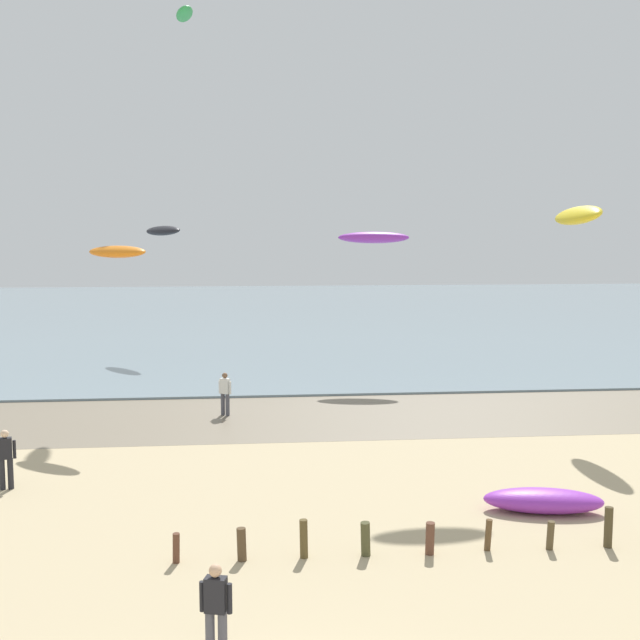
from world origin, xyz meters
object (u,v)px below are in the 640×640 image
person_mid_beach (216,609)px  kite_aloft_1 (578,215)px  person_by_waterline (6,457)px  kite_aloft_4 (184,14)px  kite_aloft_6 (163,231)px  grounded_kite (543,501)px  kite_aloft_5 (374,238)px  kite_aloft_3 (117,252)px  person_nearest_camera (225,393)px

person_mid_beach → kite_aloft_1: size_ratio=0.49×
person_by_waterline → kite_aloft_4: 24.46m
kite_aloft_6 → grounded_kite: bearing=165.9°
kite_aloft_1 → kite_aloft_5: (-5.94, 10.13, -0.88)m
person_mid_beach → kite_aloft_6: bearing=97.0°
kite_aloft_1 → kite_aloft_3: kite_aloft_1 is taller
grounded_kite → kite_aloft_4: 28.86m
person_nearest_camera → grounded_kite: size_ratio=0.56×
kite_aloft_1 → kite_aloft_6: bearing=-137.1°
person_by_waterline → kite_aloft_1: (18.99, 5.98, 6.90)m
person_nearest_camera → person_mid_beach: size_ratio=1.00×
person_mid_beach → person_by_waterline: 11.43m
kite_aloft_1 → kite_aloft_5: bearing=-149.5°
grounded_kite → kite_aloft_4: kite_aloft_4 is taller
kite_aloft_1 → kite_aloft_5: size_ratio=1.00×
person_mid_beach → kite_aloft_4: (-2.21, 27.04, 16.69)m
person_mid_beach → kite_aloft_3: 18.18m
person_nearest_camera → kite_aloft_3: bearing=-161.5°
person_by_waterline → kite_aloft_5: bearing=51.0°
person_nearest_camera → person_by_waterline: size_ratio=1.00×
grounded_kite → kite_aloft_3: size_ratio=1.16×
person_mid_beach → kite_aloft_4: size_ratio=0.68×
person_nearest_camera → kite_aloft_5: kite_aloft_5 is taller
person_nearest_camera → person_mid_beach: (0.28, -18.09, 0.00)m
person_nearest_camera → grounded_kite: bearing=-54.1°
kite_aloft_3 → kite_aloft_6: kite_aloft_6 is taller
kite_aloft_3 → kite_aloft_4: (1.89, 10.22, 11.12)m
grounded_kite → kite_aloft_1: size_ratio=0.88×
grounded_kite → kite_aloft_5: 20.46m
kite_aloft_3 → kite_aloft_5: size_ratio=0.76×
grounded_kite → kite_aloft_6: (-12.31, 27.47, 6.97)m
kite_aloft_3 → kite_aloft_4: 15.22m
person_mid_beach → kite_aloft_5: bearing=75.1°
person_by_waterline → person_nearest_camera: bearing=55.1°
kite_aloft_1 → person_by_waterline: bearing=-72.4°
person_mid_beach → kite_aloft_5: 27.28m
grounded_kite → kite_aloft_3: 17.24m
person_mid_beach → kite_aloft_1: bearing=50.6°
kite_aloft_3 → kite_aloft_5: 14.12m
person_mid_beach → person_nearest_camera: bearing=90.9°
grounded_kite → kite_aloft_4: (-10.38, 20.63, 17.30)m
person_by_waterline → kite_aloft_3: 9.35m
kite_aloft_3 → kite_aloft_1: bearing=30.4°
kite_aloft_4 → person_by_waterline: bearing=-18.8°
person_nearest_camera → kite_aloft_3: (-3.82, -1.28, 5.57)m
kite_aloft_5 → person_mid_beach: bearing=-96.9°
person_by_waterline → kite_aloft_5: kite_aloft_5 is taller
kite_aloft_5 → kite_aloft_4: bearing=179.7°
person_mid_beach → kite_aloft_1: (12.79, 15.59, 6.90)m
person_nearest_camera → kite_aloft_4: (-1.93, 8.94, 16.69)m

